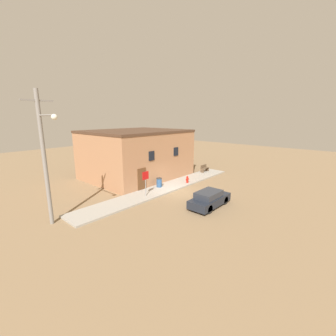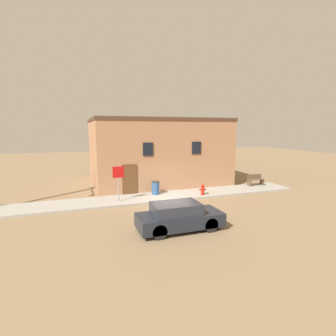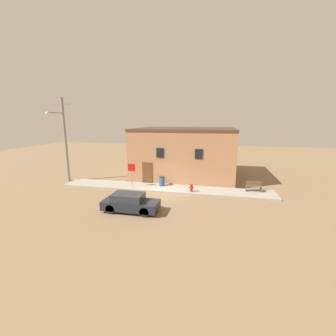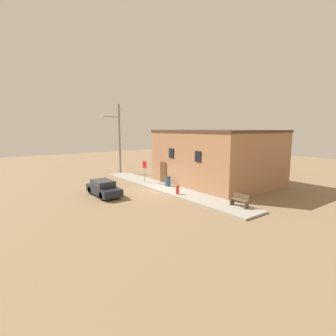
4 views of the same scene
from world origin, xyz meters
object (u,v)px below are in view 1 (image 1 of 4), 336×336
(fire_hydrant, at_px, (187,179))
(trash_bin, at_px, (159,182))
(utility_pole, at_px, (45,155))
(bench, at_px, (204,168))
(stop_sign, at_px, (146,179))
(parked_car, at_px, (209,199))

(fire_hydrant, relative_size, trash_bin, 0.81)
(utility_pole, bearing_deg, trash_bin, 0.13)
(bench, relative_size, trash_bin, 1.44)
(utility_pole, bearing_deg, stop_sign, -6.90)
(trash_bin, xyz_separation_m, parked_car, (-0.75, -6.12, 0.02))
(stop_sign, distance_m, utility_pole, 8.03)
(bench, distance_m, trash_bin, 8.28)
(stop_sign, height_order, parked_car, stop_sign)
(utility_pole, distance_m, parked_car, 11.82)
(utility_pole, relative_size, parked_car, 2.17)
(fire_hydrant, bearing_deg, parked_car, -127.21)
(bench, bearing_deg, fire_hydrant, -166.31)
(fire_hydrant, distance_m, bench, 5.47)
(fire_hydrant, xyz_separation_m, utility_pole, (-13.05, 1.20, 4.05))
(stop_sign, bearing_deg, bench, 5.21)
(stop_sign, relative_size, utility_pole, 0.26)
(stop_sign, xyz_separation_m, bench, (10.92, 1.00, -1.11))
(bench, bearing_deg, utility_pole, -179.71)
(fire_hydrant, relative_size, bench, 0.56)
(trash_bin, height_order, utility_pole, utility_pole)
(utility_pole, bearing_deg, parked_car, -33.17)
(bench, bearing_deg, stop_sign, -174.79)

